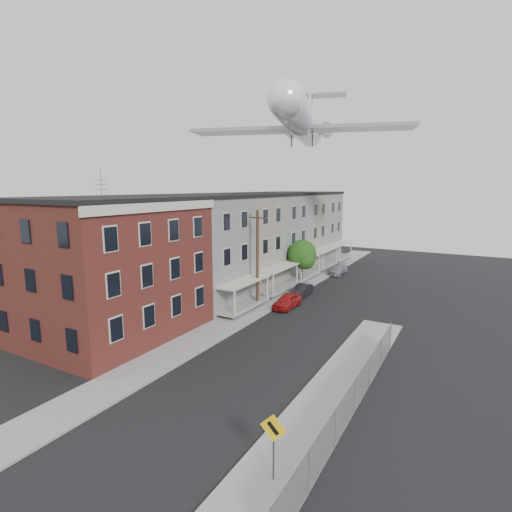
{
  "coord_description": "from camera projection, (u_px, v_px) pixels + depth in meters",
  "views": [
    {
      "loc": [
        11.56,
        -13.03,
        11.01
      ],
      "look_at": [
        -0.85,
        9.21,
        6.58
      ],
      "focal_mm": 28.0,
      "sensor_mm": 36.0,
      "label": 1
    }
  ],
  "objects": [
    {
      "name": "utility_pole",
      "position": [
        257.0,
        258.0,
        36.02
      ],
      "size": [
        1.8,
        0.26,
        9.0
      ],
      "color": "black",
      "rests_on": "ground"
    },
    {
      "name": "sidewalk_right",
      "position": [
        331.0,
        396.0,
        21.16
      ],
      "size": [
        3.0,
        26.0,
        0.12
      ],
      "primitive_type": "cube",
      "color": "gray",
      "rests_on": "ground"
    },
    {
      "name": "row_house_e",
      "position": [
        304.0,
        225.0,
        61.8
      ],
      "size": [
        11.98,
        7.0,
        10.3
      ],
      "color": "#626260",
      "rests_on": "ground"
    },
    {
      "name": "curb_right",
      "position": [
        305.0,
        389.0,
        21.85
      ],
      "size": [
        0.15,
        26.0,
        0.14
      ],
      "primitive_type": "cube",
      "color": "gray",
      "rests_on": "ground"
    },
    {
      "name": "car_near",
      "position": [
        287.0,
        301.0,
        36.66
      ],
      "size": [
        1.65,
        3.89,
        1.31
      ],
      "primitive_type": "imported",
      "rotation": [
        0.0,
        0.0,
        -0.02
      ],
      "color": "#A51517",
      "rests_on": "ground"
    },
    {
      "name": "chainlink_fence",
      "position": [
        354.0,
        395.0,
        19.41
      ],
      "size": [
        0.06,
        18.06,
        1.9
      ],
      "color": "gray",
      "rests_on": "ground"
    },
    {
      "name": "car_far",
      "position": [
        338.0,
        269.0,
        50.94
      ],
      "size": [
        1.73,
        4.22,
        1.22
      ],
      "primitive_type": "imported",
      "rotation": [
        0.0,
        0.0,
        -0.0
      ],
      "color": "gray",
      "rests_on": "ground"
    },
    {
      "name": "street_tree",
      "position": [
        303.0,
        255.0,
        44.61
      ],
      "size": [
        3.22,
        3.2,
        5.2
      ],
      "color": "black",
      "rests_on": "ground"
    },
    {
      "name": "curb_left",
      "position": [
        299.0,
        294.0,
        41.23
      ],
      "size": [
        0.15,
        62.0,
        0.14
      ],
      "primitive_type": "cube",
      "color": "gray",
      "rests_on": "ground"
    },
    {
      "name": "row_house_c",
      "position": [
        261.0,
        235.0,
        49.75
      ],
      "size": [
        11.98,
        7.0,
        10.3
      ],
      "color": "#626260",
      "rests_on": "ground"
    },
    {
      "name": "airplane",
      "position": [
        302.0,
        123.0,
        41.56
      ],
      "size": [
        22.15,
        25.34,
        7.32
      ],
      "color": "white",
      "rests_on": "ground"
    },
    {
      "name": "sidewalk_left",
      "position": [
        286.0,
        292.0,
        41.92
      ],
      "size": [
        3.0,
        62.0,
        0.12
      ],
      "primitive_type": "cube",
      "color": "gray",
      "rests_on": "ground"
    },
    {
      "name": "row_house_a",
      "position": [
        191.0,
        250.0,
        37.7
      ],
      "size": [
        11.98,
        7.0,
        10.3
      ],
      "color": "#626260",
      "rests_on": "ground"
    },
    {
      "name": "ground",
      "position": [
        176.0,
        425.0,
        18.64
      ],
      "size": [
        120.0,
        120.0,
        0.0
      ],
      "primitive_type": "plane",
      "color": "black",
      "rests_on": "ground"
    },
    {
      "name": "corner_building",
      "position": [
        110.0,
        267.0,
        29.54
      ],
      "size": [
        10.31,
        12.3,
        12.15
      ],
      "color": "#391712",
      "rests_on": "ground"
    },
    {
      "name": "row_house_d",
      "position": [
        285.0,
        229.0,
        55.77
      ],
      "size": [
        11.98,
        7.0,
        10.3
      ],
      "color": "gray",
      "rests_on": "ground"
    },
    {
      "name": "car_mid",
      "position": [
        302.0,
        290.0,
        40.75
      ],
      "size": [
        1.29,
        3.58,
        1.17
      ],
      "primitive_type": "imported",
      "rotation": [
        0.0,
        0.0,
        0.01
      ],
      "color": "black",
      "rests_on": "ground"
    },
    {
      "name": "row_house_b",
      "position": [
        231.0,
        241.0,
        43.73
      ],
      "size": [
        11.98,
        7.0,
        10.3
      ],
      "color": "gray",
      "rests_on": "ground"
    },
    {
      "name": "warning_sign",
      "position": [
        273.0,
        437.0,
        14.75
      ],
      "size": [
        1.1,
        0.11,
        2.8
      ],
      "color": "#515156",
      "rests_on": "ground"
    }
  ]
}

